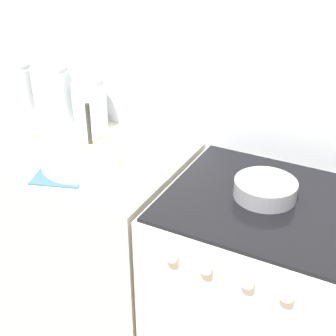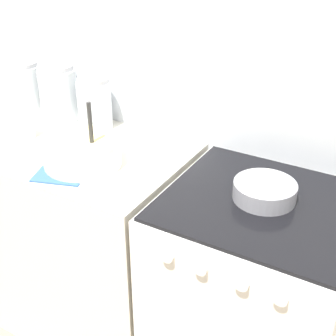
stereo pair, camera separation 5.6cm
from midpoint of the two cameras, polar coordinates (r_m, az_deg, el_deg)
The scene contains 11 objects.
wall_back at distance 1.78m, azimuth 4.37°, elevation 12.66°, with size 4.95×0.05×2.40m.
countertop_cabinet at distance 2.12m, azimuth -12.35°, elevation -8.18°, with size 0.98×0.59×0.88m.
stove at distance 1.81m, azimuth 9.10°, elevation -15.59°, with size 0.63×0.60×0.88m.
mixing_bowl at distance 1.70m, azimuth -11.59°, elevation 1.89°, with size 0.28×0.28×0.25m.
baking_pan at distance 1.53m, azimuth 10.75°, elevation -2.46°, with size 0.20×0.20×0.06m.
storage_jar_left at distance 2.23m, azimuth -18.36°, elevation 8.71°, with size 0.14×0.14×0.23m.
storage_jar_middle at distance 2.09m, azimuth -14.58°, elevation 8.23°, with size 0.16×0.16×0.24m.
storage_jar_right at distance 1.98m, azimuth -10.29°, elevation 7.18°, with size 0.14×0.14×0.22m.
tin_can at distance 1.97m, azimuth -18.49°, elevation 4.58°, with size 0.08×0.08×0.10m.
recipe_page at distance 1.72m, azimuth -13.29°, elevation -0.03°, with size 0.25×0.30×0.01m.
measuring_spoon at distance 1.64m, azimuth -13.13°, elevation -0.95°, with size 0.12×0.04×0.04m.
Camera 1 is at (0.65, -0.97, 1.70)m, focal length 50.00 mm.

